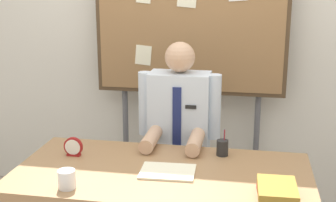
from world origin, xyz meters
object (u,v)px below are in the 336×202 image
desk_clock (73,147)px  coffee_mug (67,179)px  pen_holder (222,148)px  desk (162,185)px  open_notebook (168,172)px  person (179,149)px  bulletin_board (190,27)px  book_stack (277,192)px

desk_clock → coffee_mug: 0.44m
desk_clock → pen_holder: 0.89m
desk → open_notebook: size_ratio=5.50×
desk_clock → coffee_mug: desk_clock is taller
coffee_mug → pen_holder: size_ratio=0.60×
person → desk_clock: (-0.56, -0.48, 0.15)m
bulletin_board → coffee_mug: size_ratio=20.35×
open_notebook → bulletin_board: bearing=91.8°
person → coffee_mug: 1.01m
person → desk_clock: bearing=-139.7°
open_notebook → desk_clock: (-0.60, 0.14, 0.05)m
bulletin_board → open_notebook: (0.04, -1.11, -0.67)m
desk → bulletin_board: size_ratio=0.83×
person → coffee_mug: bearing=-115.6°
open_notebook → pen_holder: bearing=48.3°
open_notebook → desk_clock: bearing=166.6°
desk → desk_clock: desk_clock is taller
book_stack → coffee_mug: 1.04m
book_stack → open_notebook: bearing=159.2°
desk_clock → pen_holder: pen_holder is taller
desk → open_notebook: open_notebook is taller
open_notebook → coffee_mug: 0.55m
desk → pen_holder: size_ratio=10.21×
book_stack → pen_holder: size_ratio=1.60×
pen_holder → coffee_mug: bearing=-141.6°
bulletin_board → book_stack: 1.59m
person → open_notebook: (0.04, -0.62, 0.10)m
person → desk_clock: size_ratio=11.88×
desk_clock → coffee_mug: (0.13, -0.42, -0.00)m
book_stack → pen_holder: pen_holder is taller
bulletin_board → pen_holder: 1.06m
book_stack → coffee_mug: (-1.04, -0.06, 0.01)m
desk → open_notebook: bearing=-29.4°
desk → coffee_mug: size_ratio=16.94×
desk_clock → open_notebook: bearing=-13.4°
book_stack → open_notebook: book_stack is taller
bulletin_board → pen_holder: (0.31, -0.80, -0.63)m
open_notebook → pen_holder: pen_holder is taller
pen_holder → open_notebook: bearing=-131.7°
open_notebook → desk_clock: 0.62m
open_notebook → coffee_mug: bearing=-149.1°
book_stack → pen_holder: 0.61m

